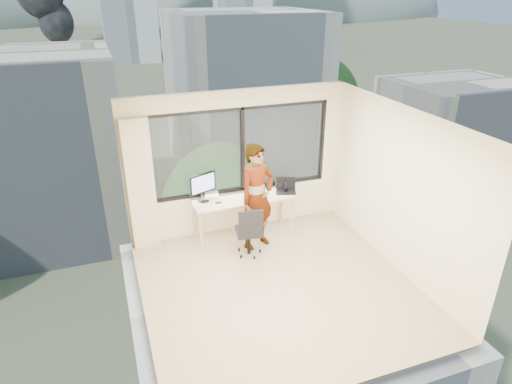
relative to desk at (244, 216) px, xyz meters
name	(u,v)px	position (x,y,z in m)	size (l,w,h in m)	color
floor	(278,286)	(0.00, -1.66, -0.38)	(4.00, 4.00, 0.01)	tan
ceiling	(282,121)	(0.00, -1.66, 2.23)	(4.00, 4.00, 0.01)	white
wall_front	(355,296)	(0.00, -3.66, 0.93)	(4.00, 0.01, 2.60)	#F8EFC0
wall_left	(134,235)	(-2.00, -1.66, 0.93)	(0.01, 4.00, 2.60)	#F8EFC0
wall_right	(400,191)	(2.00, -1.66, 0.93)	(0.01, 4.00, 2.60)	#F8EFC0
window_wall	(240,150)	(0.05, 0.34, 1.15)	(3.30, 0.16, 1.55)	black
curtain	(141,186)	(-1.72, 0.22, 0.77)	(0.45, 0.14, 2.30)	beige
desk	(244,216)	(0.00, 0.00, 0.00)	(1.80, 0.60, 0.75)	tan
chair	(249,230)	(-0.12, -0.65, 0.10)	(0.48, 0.48, 0.94)	black
person	(257,197)	(0.11, -0.42, 0.56)	(0.68, 0.45, 1.87)	#2D2D33
monitor	(203,187)	(-0.70, 0.12, 0.63)	(0.52, 0.11, 0.52)	black
game_console	(210,196)	(-0.56, 0.21, 0.41)	(0.30, 0.25, 0.07)	white
laptop	(286,186)	(0.80, -0.04, 0.49)	(0.36, 0.38, 0.23)	black
cellphone	(218,203)	(-0.48, -0.06, 0.38)	(0.10, 0.05, 0.01)	black
pen_cup	(286,190)	(0.80, -0.04, 0.42)	(0.08, 0.08, 0.10)	black
handbag	(281,183)	(0.80, 0.19, 0.47)	(0.24, 0.12, 0.18)	#0B4336
exterior_ground	(102,62)	(0.00, 118.34, -14.38)	(400.00, 400.00, 0.04)	#515B3D
near_bldg_a	(8,152)	(-9.00, 28.34, -7.38)	(16.00, 12.00, 14.00)	beige
near_bldg_b	(245,94)	(12.00, 36.34, -6.38)	(14.00, 13.00, 16.00)	white
near_bldg_c	(450,132)	(30.00, 26.34, -9.38)	(12.00, 10.00, 10.00)	beige
far_tower_c	(242,3)	(45.00, 138.34, -1.38)	(15.00, 15.00, 26.00)	silver
hill_b	(237,13)	(100.00, 318.34, -14.38)	(300.00, 220.00, 96.00)	slate
tree_b	(224,229)	(4.00, 16.34, -9.88)	(7.60, 7.60, 9.00)	#1A4E1C
tree_c	(321,110)	(22.00, 38.34, -9.38)	(8.40, 8.40, 10.00)	#1A4E1C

